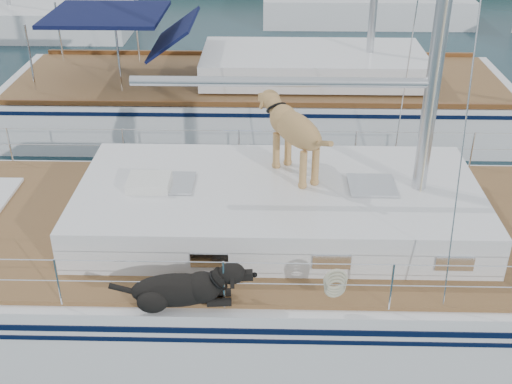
{
  "coord_description": "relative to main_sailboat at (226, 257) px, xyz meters",
  "views": [
    {
      "loc": [
        0.68,
        -7.3,
        5.74
      ],
      "look_at": [
        0.5,
        0.2,
        1.6
      ],
      "focal_mm": 45.0,
      "sensor_mm": 36.0,
      "label": 1
    }
  ],
  "objects": [
    {
      "name": "neighbor_sailboat",
      "position": [
        0.41,
        6.27,
        -0.05
      ],
      "size": [
        11.0,
        3.5,
        13.3
      ],
      "color": "white",
      "rests_on": "ground"
    },
    {
      "name": "bg_boat_center",
      "position": [
        3.9,
        16.0,
        -0.23
      ],
      "size": [
        7.2,
        3.0,
        11.65
      ],
      "color": "white",
      "rests_on": "ground"
    },
    {
      "name": "bg_boat_west",
      "position": [
        -8.1,
        14.0,
        -0.24
      ],
      "size": [
        8.0,
        3.0,
        11.65
      ],
      "color": "white",
      "rests_on": "ground"
    },
    {
      "name": "ground",
      "position": [
        -0.1,
        0.0,
        -0.68
      ],
      "size": [
        120.0,
        120.0,
        0.0
      ],
      "primitive_type": "plane",
      "color": "black",
      "rests_on": "ground"
    },
    {
      "name": "main_sailboat",
      "position": [
        0.0,
        0.0,
        0.0
      ],
      "size": [
        12.0,
        3.88,
        14.01
      ],
      "color": "white",
      "rests_on": "ground"
    }
  ]
}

